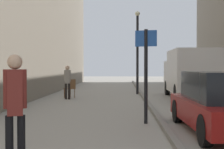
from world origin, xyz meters
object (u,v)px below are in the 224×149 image
delivery_van (190,73)px  parked_car (223,103)px  pedestrian_mid_block (67,80)px  lamp_post (137,47)px  cafe_chair_near_window (70,87)px  street_sign_post (146,68)px  pedestrian_main_foreground (15,103)px

delivery_van → parked_car: delivery_van is taller
pedestrian_mid_block → lamp_post: (3.52, 3.14, 1.78)m
pedestrian_mid_block → lamp_post: bearing=46.0°
delivery_van → lamp_post: size_ratio=1.08×
delivery_van → lamp_post: bearing=136.8°
parked_car → cafe_chair_near_window: size_ratio=4.51×
street_sign_post → cafe_chair_near_window: 8.16m
delivery_van → street_sign_post: size_ratio=1.97×
delivery_van → street_sign_post: street_sign_post is taller
pedestrian_mid_block → parked_car: 9.38m
cafe_chair_near_window → lamp_post: bearing=-9.5°
street_sign_post → lamp_post: size_ratio=0.55×
pedestrian_main_foreground → cafe_chair_near_window: pedestrian_main_foreground is taller
pedestrian_mid_block → delivery_van: 6.07m
parked_car → lamp_post: 11.32m
pedestrian_main_foreground → cafe_chair_near_window: 11.58m
pedestrian_main_foreground → cafe_chair_near_window: (-1.00, 11.53, -0.47)m
pedestrian_main_foreground → lamp_post: lamp_post is taller
delivery_van → cafe_chair_near_window: bearing=-179.0°
lamp_post → street_sign_post: bearing=-91.2°
street_sign_post → lamp_post: lamp_post is taller
lamp_post → cafe_chair_near_window: size_ratio=5.06×
pedestrian_main_foreground → delivery_van: bearing=50.3°
pedestrian_main_foreground → lamp_post: size_ratio=0.37×
pedestrian_main_foreground → parked_car: pedestrian_main_foreground is taller
cafe_chair_near_window → street_sign_post: bearing=-110.7°
delivery_van → pedestrian_mid_block: bearing=-172.4°
pedestrian_mid_block → lamp_post: 5.04m
pedestrian_mid_block → parked_car: bearing=-53.1°
delivery_van → cafe_chair_near_window: size_ratio=5.45×
pedestrian_mid_block → delivery_van: bearing=11.1°
pedestrian_mid_block → pedestrian_main_foreground: bearing=-80.4°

